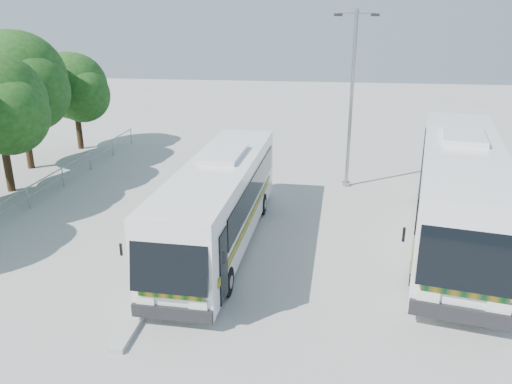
# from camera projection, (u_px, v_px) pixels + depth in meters

# --- Properties ---
(ground) EXTENTS (100.00, 100.00, 0.00)m
(ground) POSITION_uv_depth(u_px,v_px,m) (245.00, 253.00, 17.67)
(ground) COLOR #A8A8A3
(ground) RESTS_ON ground
(kerb_divider) EXTENTS (0.40, 16.00, 0.15)m
(kerb_divider) POSITION_uv_depth(u_px,v_px,m) (196.00, 226.00, 19.81)
(kerb_divider) COLOR #B2B2AD
(kerb_divider) RESTS_ON ground
(railing) EXTENTS (0.06, 22.00, 1.00)m
(railing) POSITION_uv_depth(u_px,v_px,m) (40.00, 185.00, 22.46)
(railing) COLOR gray
(railing) RESTS_ON ground
(tree_far_d) EXTENTS (5.62, 5.30, 7.33)m
(tree_far_d) POSITION_uv_depth(u_px,v_px,m) (19.00, 80.00, 26.02)
(tree_far_d) COLOR #382314
(tree_far_d) RESTS_ON ground
(tree_far_e) EXTENTS (4.54, 4.28, 5.92)m
(tree_far_e) POSITION_uv_depth(u_px,v_px,m) (75.00, 87.00, 30.45)
(tree_far_e) COLOR #382314
(tree_far_e) RESTS_ON ground
(coach_main) EXTENTS (2.67, 11.19, 3.08)m
(coach_main) POSITION_uv_depth(u_px,v_px,m) (220.00, 200.00, 17.87)
(coach_main) COLOR silver
(coach_main) RESTS_ON ground
(coach_adjacent) EXTENTS (5.06, 13.32, 3.63)m
(coach_adjacent) POSITION_uv_depth(u_px,v_px,m) (459.00, 188.00, 18.24)
(coach_adjacent) COLOR silver
(coach_adjacent) RESTS_ON ground
(lamppost) EXTENTS (2.01, 0.52, 8.25)m
(lamppost) POSITION_uv_depth(u_px,v_px,m) (352.00, 93.00, 23.22)
(lamppost) COLOR #92959A
(lamppost) RESTS_ON ground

